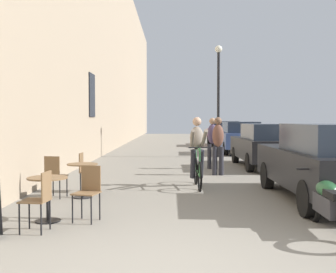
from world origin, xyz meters
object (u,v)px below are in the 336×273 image
Objects in this scene: cafe_table_near at (48,189)px; cafe_table_mid at (83,173)px; cafe_chair_near_toward_wall at (88,189)px; parked_car_second at (266,145)px; parked_car_fourth at (224,133)px; parked_car_nearest at (327,161)px; pedestrian_near at (218,143)px; cafe_chair_mid_toward_wall at (54,174)px; parked_car_third at (239,137)px; cafe_chair_mid_toward_street at (86,169)px; cyclist_on_bicycle at (197,154)px; pedestrian_mid at (212,140)px; cafe_chair_near_toward_street at (40,197)px; parked_motorcycle at (329,205)px; street_lamp at (218,86)px.

cafe_table_mid is (0.12, 2.03, 0.00)m from cafe_table_near.
cafe_chair_near_toward_wall is 8.81m from parked_car_second.
parked_car_fourth is at bearing 74.75° from cafe_table_near.
cafe_chair_near_toward_wall is 4.75m from parked_car_nearest.
pedestrian_near is (3.26, 3.52, 0.45)m from cafe_table_mid.
parked_car_second is (1.88, 2.01, -0.19)m from pedestrian_near.
cafe_table_near is 0.81× the size of cafe_chair_mid_toward_wall.
parked_car_nearest is 1.00× the size of parked_car_third.
parked_car_third reaches higher than parked_car_second.
pedestrian_near is at bearing -133.01° from parked_car_second.
cafe_chair_mid_toward_wall is 0.52× the size of pedestrian_near.
cafe_chair_mid_toward_street is at bearing 57.04° from cafe_chair_mid_toward_wall.
cafe_chair_mid_toward_wall is 0.51× the size of cyclist_on_bicycle.
cafe_table_mid is at bearing -122.52° from pedestrian_mid.
cafe_chair_mid_toward_wall is (-0.50, -0.76, 0.00)m from cafe_chair_mid_toward_street.
parked_car_nearest is 5.93m from parked_car_second.
cyclist_on_bicycle is at bearing 30.03° from cafe_table_mid.
pedestrian_mid reaches higher than cafe_chair_mid_toward_street.
pedestrian_mid is (0.74, 3.64, 0.15)m from cyclist_on_bicycle.
pedestrian_near is 8.32m from parked_car_third.
cafe_chair_near_toward_wall is at bearing 50.99° from cafe_chair_near_toward_street.
cafe_chair_near_toward_wall is 1.24× the size of cafe_table_mid.
cafe_table_near is 6.52m from pedestrian_near.
pedestrian_near reaches higher than cafe_chair_mid_toward_street.
pedestrian_near is 0.39× the size of parked_car_nearest.
cafe_table_mid is 5.02m from parked_car_nearest.
cafe_chair_mid_toward_wall is 3.45m from cyclist_on_bicycle.
cafe_table_near is 2.04m from cafe_table_mid.
cafe_chair_near_toward_wall is (0.57, 0.70, 0.00)m from cafe_chair_near_toward_street.
cafe_table_mid is at bearing -149.97° from cyclist_on_bicycle.
pedestrian_mid is at bearing 64.70° from cafe_table_near.
parked_car_nearest is (1.74, -3.91, -0.16)m from pedestrian_near.
cafe_table_near is 0.65m from cafe_chair_near_toward_wall.
cafe_chair_near_toward_wall and cafe_chair_mid_toward_street have the same top height.
parked_motorcycle is at bearing -83.18° from pedestrian_mid.
cafe_table_mid is at bearing 86.59° from cafe_table_near.
parked_car_fourth reaches higher than cafe_chair_mid_toward_wall.
cafe_chair_mid_toward_wall is 5.40m from parked_motorcycle.
cafe_chair_near_toward_street reaches higher than parked_motorcycle.
cafe_chair_near_toward_wall is at bearing -116.51° from pedestrian_near.
cyclist_on_bicycle is 8.45m from street_lamp.
cafe_chair_near_toward_wall is 3.72m from parked_motorcycle.
parked_car_third is at bearing 76.30° from pedestrian_near.
parked_car_fourth is (5.79, 17.63, 0.29)m from cafe_chair_mid_toward_wall.
parked_car_third reaches higher than cafe_table_near.
parked_motorcycle is (0.92, -6.17, -0.57)m from pedestrian_near.
parked_motorcycle is at bearing -28.45° from cafe_chair_mid_toward_wall.
parked_car_nearest is (1.06, -9.85, -2.30)m from street_lamp.
parked_car_fourth is (1.96, 14.03, -0.16)m from pedestrian_near.
cafe_chair_mid_toward_street is at bearing 141.88° from parked_motorcycle.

